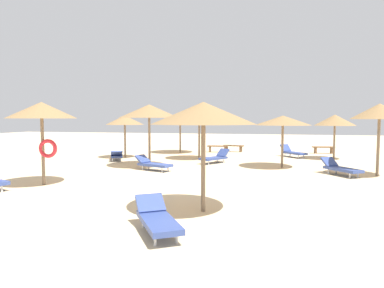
{
  "coord_description": "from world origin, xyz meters",
  "views": [
    {
      "loc": [
        4.02,
        -13.41,
        2.48
      ],
      "look_at": [
        0.0,
        3.0,
        1.2
      ],
      "focal_mm": 32.02,
      "sensor_mm": 36.0,
      "label": 1
    }
  ],
  "objects_px": {
    "parasol_7": "(283,121)",
    "lounger_4": "(215,157)",
    "parasol_2": "(380,112)",
    "parasol_8": "(180,120)",
    "lounger_2": "(340,168)",
    "bench_2": "(234,147)",
    "lounger_3": "(293,152)",
    "lounger_6": "(153,164)",
    "lounger_0": "(157,218)",
    "parasol_3": "(335,120)",
    "bench_0": "(324,149)",
    "parasol_6": "(149,111)",
    "parasol_1": "(42,111)",
    "lounger_5": "(116,155)",
    "parasol_5": "(125,120)",
    "parasol_4": "(199,116)",
    "parasol_0": "(203,113)",
    "bench_1": "(217,147)"
  },
  "relations": [
    {
      "from": "parasol_6",
      "to": "parasol_3",
      "type": "bearing_deg",
      "value": 29.89
    },
    {
      "from": "lounger_3",
      "to": "parasol_8",
      "type": "bearing_deg",
      "value": 171.83
    },
    {
      "from": "bench_2",
      "to": "bench_0",
      "type": "bearing_deg",
      "value": 2.47
    },
    {
      "from": "parasol_7",
      "to": "parasol_8",
      "type": "relative_size",
      "value": 0.88
    },
    {
      "from": "parasol_1",
      "to": "lounger_0",
      "type": "xyz_separation_m",
      "value": [
        5.89,
        -4.04,
        -2.42
      ]
    },
    {
      "from": "parasol_1",
      "to": "lounger_3",
      "type": "relative_size",
      "value": 1.67
    },
    {
      "from": "parasol_3",
      "to": "lounger_3",
      "type": "height_order",
      "value": "parasol_3"
    },
    {
      "from": "parasol_5",
      "to": "parasol_6",
      "type": "height_order",
      "value": "parasol_6"
    },
    {
      "from": "parasol_7",
      "to": "lounger_3",
      "type": "distance_m",
      "value": 5.31
    },
    {
      "from": "parasol_0",
      "to": "bench_2",
      "type": "distance_m",
      "value": 16.61
    },
    {
      "from": "parasol_5",
      "to": "parasol_4",
      "type": "bearing_deg",
      "value": 4.6
    },
    {
      "from": "parasol_1",
      "to": "parasol_5",
      "type": "distance_m",
      "value": 8.95
    },
    {
      "from": "parasol_8",
      "to": "lounger_4",
      "type": "distance_m",
      "value": 6.49
    },
    {
      "from": "lounger_3",
      "to": "lounger_5",
      "type": "height_order",
      "value": "lounger_3"
    },
    {
      "from": "parasol_1",
      "to": "lounger_3",
      "type": "distance_m",
      "value": 15.15
    },
    {
      "from": "parasol_0",
      "to": "parasol_2",
      "type": "relative_size",
      "value": 0.94
    },
    {
      "from": "lounger_2",
      "to": "lounger_4",
      "type": "xyz_separation_m",
      "value": [
        -5.99,
        2.66,
        0.0
      ]
    },
    {
      "from": "lounger_6",
      "to": "bench_0",
      "type": "height_order",
      "value": "lounger_6"
    },
    {
      "from": "parasol_3",
      "to": "bench_0",
      "type": "height_order",
      "value": "parasol_3"
    },
    {
      "from": "bench_1",
      "to": "lounger_5",
      "type": "bearing_deg",
      "value": -128.24
    },
    {
      "from": "lounger_2",
      "to": "lounger_6",
      "type": "xyz_separation_m",
      "value": [
        -8.4,
        -0.64,
        -0.0
      ]
    },
    {
      "from": "parasol_6",
      "to": "bench_0",
      "type": "xyz_separation_m",
      "value": [
        9.58,
        8.98,
        -2.48
      ]
    },
    {
      "from": "parasol_7",
      "to": "parasol_8",
      "type": "distance_m",
      "value": 9.19
    },
    {
      "from": "parasol_2",
      "to": "parasol_5",
      "type": "height_order",
      "value": "parasol_2"
    },
    {
      "from": "bench_2",
      "to": "parasol_8",
      "type": "bearing_deg",
      "value": -157.03
    },
    {
      "from": "parasol_8",
      "to": "lounger_2",
      "type": "xyz_separation_m",
      "value": [
        9.43,
        -7.79,
        -2.01
      ]
    },
    {
      "from": "lounger_0",
      "to": "bench_1",
      "type": "xyz_separation_m",
      "value": [
        -1.63,
        17.67,
        0.03
      ]
    },
    {
      "from": "parasol_6",
      "to": "bench_2",
      "type": "height_order",
      "value": "parasol_6"
    },
    {
      "from": "bench_2",
      "to": "lounger_4",
      "type": "bearing_deg",
      "value": -91.9
    },
    {
      "from": "lounger_3",
      "to": "bench_2",
      "type": "relative_size",
      "value": 1.19
    },
    {
      "from": "lounger_3",
      "to": "bench_2",
      "type": "distance_m",
      "value": 4.86
    },
    {
      "from": "lounger_2",
      "to": "lounger_3",
      "type": "height_order",
      "value": "lounger_3"
    },
    {
      "from": "parasol_8",
      "to": "lounger_3",
      "type": "relative_size",
      "value": 1.72
    },
    {
      "from": "parasol_7",
      "to": "lounger_6",
      "type": "bearing_deg",
      "value": -157.57
    },
    {
      "from": "lounger_3",
      "to": "bench_2",
      "type": "bearing_deg",
      "value": 146.84
    },
    {
      "from": "parasol_2",
      "to": "lounger_3",
      "type": "height_order",
      "value": "parasol_2"
    },
    {
      "from": "parasol_3",
      "to": "lounger_3",
      "type": "xyz_separation_m",
      "value": [
        -2.39,
        0.45,
        -2.03
      ]
    },
    {
      "from": "lounger_6",
      "to": "parasol_3",
      "type": "bearing_deg",
      "value": 37.07
    },
    {
      "from": "lounger_0",
      "to": "lounger_2",
      "type": "xyz_separation_m",
      "value": [
        5.23,
        8.98,
        0.0
      ]
    },
    {
      "from": "parasol_2",
      "to": "parasol_7",
      "type": "bearing_deg",
      "value": 156.78
    },
    {
      "from": "lounger_4",
      "to": "lounger_2",
      "type": "bearing_deg",
      "value": -23.92
    },
    {
      "from": "parasol_0",
      "to": "bench_0",
      "type": "height_order",
      "value": "parasol_0"
    },
    {
      "from": "parasol_0",
      "to": "bench_1",
      "type": "xyz_separation_m",
      "value": [
        -2.25,
        15.77,
        -2.26
      ]
    },
    {
      "from": "parasol_8",
      "to": "lounger_5",
      "type": "distance_m",
      "value": 6.2
    },
    {
      "from": "parasol_3",
      "to": "parasol_5",
      "type": "relative_size",
      "value": 1.02
    },
    {
      "from": "parasol_5",
      "to": "parasol_6",
      "type": "xyz_separation_m",
      "value": [
        2.9,
        -3.33,
        0.48
      ]
    },
    {
      "from": "lounger_6",
      "to": "bench_0",
      "type": "xyz_separation_m",
      "value": [
        8.93,
        10.25,
        0.03
      ]
    },
    {
      "from": "bench_0",
      "to": "parasol_4",
      "type": "bearing_deg",
      "value": -145.92
    },
    {
      "from": "parasol_7",
      "to": "lounger_4",
      "type": "bearing_deg",
      "value": 166.93
    },
    {
      "from": "parasol_1",
      "to": "lounger_3",
      "type": "height_order",
      "value": "parasol_1"
    }
  ]
}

